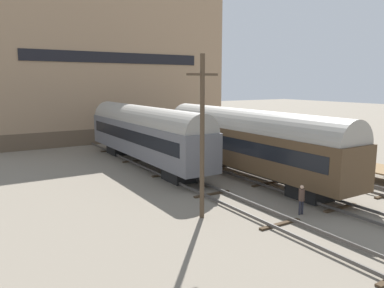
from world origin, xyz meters
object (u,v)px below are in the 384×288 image
object	(u,v)px
train_car_brown	(247,139)
bench	(364,160)
utility_pole	(202,135)
train_car_grey	(144,132)
person_worker	(302,197)

from	to	relation	value
train_car_brown	bench	distance (m)	8.66
bench	train_car_brown	bearing A→B (deg)	145.69
utility_pole	train_car_grey	bearing A→B (deg)	78.25
bench	person_worker	distance (m)	10.09
train_car_grey	utility_pole	world-z (taller)	utility_pole
train_car_grey	utility_pole	size ratio (longest dim) A/B	2.20
train_car_brown	bench	xyz separation A→B (m)	(7.05, -4.81, -1.45)
bench	utility_pole	bearing A→B (deg)	-178.37
bench	person_worker	xyz separation A→B (m)	(-9.67, -2.85, -0.47)
person_worker	train_car_grey	bearing A→B (deg)	97.48
person_worker	bench	bearing A→B (deg)	16.43
person_worker	utility_pole	size ratio (longest dim) A/B	0.19
person_worker	utility_pole	world-z (taller)	utility_pole
train_car_brown	person_worker	world-z (taller)	train_car_brown
train_car_brown	bench	bearing A→B (deg)	-34.31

